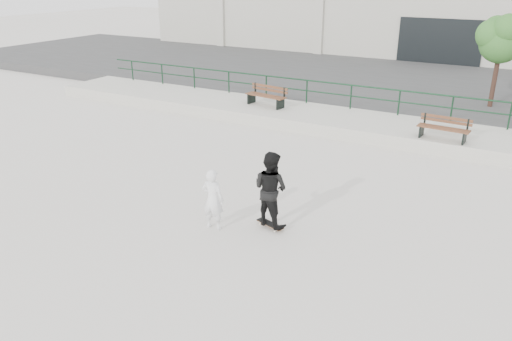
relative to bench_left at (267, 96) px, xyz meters
The scene contains 10 objects.
ground 10.51m from the bench_left, 65.73° to the right, with size 120.00×120.00×0.00m, color beige.
ledge 4.35m from the bench_left, ahead, with size 30.00×3.00×0.50m, color #BBB8AB.
parking_strip 9.51m from the bench_left, 63.05° to the left, with size 60.00×14.00×0.50m, color #3A3A3A.
railing 4.49m from the bench_left, 16.32° to the left, with size 28.00×0.06×1.03m.
bench_left is the anchor object (origin of this frame).
bench_right 7.52m from the bench_left, ahead, with size 1.74×0.62×0.79m.
tree 9.88m from the bench_left, 28.66° to the left, with size 2.16×1.92×3.84m.
skateboard 10.00m from the bench_left, 61.22° to the right, with size 0.80×0.43×0.09m.
standing_skater 9.96m from the bench_left, 61.22° to the right, with size 0.91×0.71×1.88m, color black.
seated_skater 10.13m from the bench_left, 69.10° to the right, with size 0.56×0.37×1.55m, color white.
Camera 1 is at (5.55, -8.88, 5.90)m, focal length 35.00 mm.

